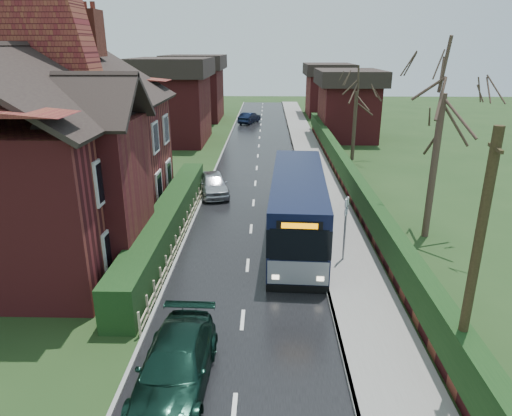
{
  "coord_description": "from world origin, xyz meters",
  "views": [
    {
      "loc": [
        0.77,
        -15.01,
        8.61
      ],
      "look_at": [
        0.29,
        4.1,
        1.8
      ],
      "focal_mm": 32.0,
      "sensor_mm": 36.0,
      "label": 1
    }
  ],
  "objects_px": {
    "bus_stop_sign": "(346,220)",
    "telegraph_pole": "(474,268)",
    "car_green": "(175,366)",
    "car_silver": "(213,184)",
    "bus": "(298,208)",
    "brick_house": "(54,147)"
  },
  "relations": [
    {
      "from": "bus",
      "to": "bus_stop_sign",
      "type": "relative_size",
      "value": 3.59
    },
    {
      "from": "car_silver",
      "to": "car_green",
      "type": "height_order",
      "value": "car_silver"
    },
    {
      "from": "car_silver",
      "to": "car_green",
      "type": "bearing_deg",
      "value": -100.43
    },
    {
      "from": "car_green",
      "to": "telegraph_pole",
      "type": "xyz_separation_m",
      "value": [
        7.4,
        0.16,
        2.88
      ]
    },
    {
      "from": "brick_house",
      "to": "bus_stop_sign",
      "type": "height_order",
      "value": "brick_house"
    },
    {
      "from": "bus",
      "to": "car_silver",
      "type": "bearing_deg",
      "value": 128.03
    },
    {
      "from": "car_green",
      "to": "bus_stop_sign",
      "type": "bearing_deg",
      "value": 55.32
    },
    {
      "from": "bus_stop_sign",
      "to": "car_silver",
      "type": "bearing_deg",
      "value": 149.35
    },
    {
      "from": "car_silver",
      "to": "bus",
      "type": "bearing_deg",
      "value": -68.57
    },
    {
      "from": "car_green",
      "to": "bus_stop_sign",
      "type": "xyz_separation_m",
      "value": [
        5.6,
        7.61,
        1.24
      ]
    },
    {
      "from": "bus",
      "to": "car_green",
      "type": "height_order",
      "value": "bus"
    },
    {
      "from": "car_silver",
      "to": "brick_house",
      "type": "bearing_deg",
      "value": -145.96
    },
    {
      "from": "bus",
      "to": "car_silver",
      "type": "relative_size",
      "value": 2.58
    },
    {
      "from": "brick_house",
      "to": "bus",
      "type": "distance_m",
      "value": 11.29
    },
    {
      "from": "bus",
      "to": "car_green",
      "type": "distance_m",
      "value": 10.75
    },
    {
      "from": "brick_house",
      "to": "car_silver",
      "type": "distance_m",
      "value": 9.94
    },
    {
      "from": "bus_stop_sign",
      "to": "telegraph_pole",
      "type": "distance_m",
      "value": 7.84
    },
    {
      "from": "car_silver",
      "to": "car_green",
      "type": "distance_m",
      "value": 16.77
    },
    {
      "from": "bus",
      "to": "car_silver",
      "type": "xyz_separation_m",
      "value": [
        -4.71,
        6.73,
        -0.86
      ]
    },
    {
      "from": "brick_house",
      "to": "telegraph_pole",
      "type": "relative_size",
      "value": 2.09
    },
    {
      "from": "bus_stop_sign",
      "to": "car_green",
      "type": "bearing_deg",
      "value": -102.46
    },
    {
      "from": "bus",
      "to": "car_green",
      "type": "bearing_deg",
      "value": -107.7
    }
  ]
}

